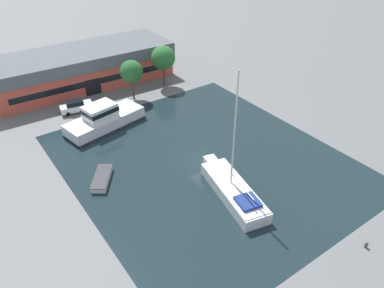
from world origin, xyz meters
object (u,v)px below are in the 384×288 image
object	(u,v)px
warehouse_building	(81,68)
quay_tree_by_water	(131,72)
motor_cruiser	(104,119)
small_dinghy	(102,178)
sailboat_moored	(233,190)
quay_tree_near_building	(163,58)
parked_car	(76,106)

from	to	relation	value
warehouse_building	quay_tree_by_water	distance (m)	10.37
motor_cruiser	small_dinghy	world-z (taller)	motor_cruiser
motor_cruiser	quay_tree_by_water	bearing A→B (deg)	-64.66
warehouse_building	quay_tree_by_water	size ratio (longest dim) A/B	4.92
warehouse_building	quay_tree_by_water	xyz separation A→B (m)	(4.09, -9.42, 1.47)
quay_tree_by_water	motor_cruiser	size ratio (longest dim) A/B	0.54
warehouse_building	sailboat_moored	size ratio (longest dim) A/B	2.20
warehouse_building	quay_tree_near_building	distance (m)	13.18
quay_tree_near_building	quay_tree_by_water	world-z (taller)	quay_tree_near_building
quay_tree_near_building	motor_cruiser	xyz separation A→B (m)	(-13.22, -6.56, -3.32)
warehouse_building	motor_cruiser	world-z (taller)	warehouse_building
sailboat_moored	motor_cruiser	size ratio (longest dim) A/B	1.21
warehouse_building	sailboat_moored	xyz separation A→B (m)	(1.87, -34.39, -2.00)
warehouse_building	quay_tree_near_building	world-z (taller)	quay_tree_near_building
warehouse_building	quay_tree_near_building	bearing A→B (deg)	-35.99
quay_tree_by_water	sailboat_moored	xyz separation A→B (m)	(-2.22, -24.97, -3.47)
warehouse_building	motor_cruiser	distance (m)	14.97
quay_tree_near_building	parked_car	distance (m)	15.05
motor_cruiser	small_dinghy	bearing A→B (deg)	143.07
quay_tree_near_building	quay_tree_by_water	xyz separation A→B (m)	(-6.19, -1.37, -0.31)
quay_tree_near_building	quay_tree_by_water	size ratio (longest dim) A/B	1.08
sailboat_moored	motor_cruiser	distance (m)	20.36
quay_tree_by_water	small_dinghy	distance (m)	19.72
sailboat_moored	small_dinghy	bearing A→B (deg)	147.02
quay_tree_by_water	sailboat_moored	distance (m)	25.31
warehouse_building	parked_car	world-z (taller)	warehouse_building
warehouse_building	motor_cruiser	xyz separation A→B (m)	(-2.93, -14.60, -1.53)
quay_tree_by_water	motor_cruiser	world-z (taller)	quay_tree_by_water
sailboat_moored	small_dinghy	size ratio (longest dim) A/B	3.03
parked_car	small_dinghy	bearing A→B (deg)	-2.42
quay_tree_near_building	small_dinghy	world-z (taller)	quay_tree_near_building
quay_tree_near_building	parked_car	size ratio (longest dim) A/B	1.40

